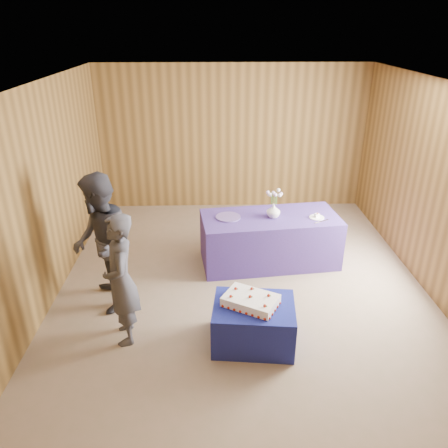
{
  "coord_description": "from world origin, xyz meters",
  "views": [
    {
      "loc": [
        -0.4,
        -5.1,
        3.34
      ],
      "look_at": [
        -0.25,
        0.1,
        0.92
      ],
      "focal_mm": 35.0,
      "sensor_mm": 36.0,
      "label": 1
    }
  ],
  "objects_px": {
    "vase": "(273,211)",
    "sheet_cake": "(251,300)",
    "cake_table": "(253,324)",
    "serving_table": "(269,239)",
    "guest_right": "(101,244)",
    "guest_left": "(121,280)"
  },
  "relations": [
    {
      "from": "vase",
      "to": "sheet_cake",
      "type": "bearing_deg",
      "value": -104.84
    },
    {
      "from": "cake_table",
      "to": "serving_table",
      "type": "height_order",
      "value": "serving_table"
    },
    {
      "from": "guest_right",
      "to": "cake_table",
      "type": "bearing_deg",
      "value": 49.05
    },
    {
      "from": "vase",
      "to": "guest_left",
      "type": "height_order",
      "value": "guest_left"
    },
    {
      "from": "serving_table",
      "to": "guest_right",
      "type": "distance_m",
      "value": 2.5
    },
    {
      "from": "guest_left",
      "to": "cake_table",
      "type": "bearing_deg",
      "value": 72.25
    },
    {
      "from": "guest_right",
      "to": "vase",
      "type": "bearing_deg",
      "value": 97.27
    },
    {
      "from": "cake_table",
      "to": "serving_table",
      "type": "xyz_separation_m",
      "value": [
        0.4,
        1.84,
        0.12
      ]
    },
    {
      "from": "guest_left",
      "to": "guest_right",
      "type": "height_order",
      "value": "guest_right"
    },
    {
      "from": "guest_left",
      "to": "guest_right",
      "type": "distance_m",
      "value": 0.75
    },
    {
      "from": "cake_table",
      "to": "sheet_cake",
      "type": "distance_m",
      "value": 0.31
    },
    {
      "from": "serving_table",
      "to": "guest_right",
      "type": "height_order",
      "value": "guest_right"
    },
    {
      "from": "serving_table",
      "to": "guest_right",
      "type": "relative_size",
      "value": 1.13
    },
    {
      "from": "sheet_cake",
      "to": "guest_left",
      "type": "xyz_separation_m",
      "value": [
        -1.42,
        0.1,
        0.22
      ]
    },
    {
      "from": "cake_table",
      "to": "guest_left",
      "type": "distance_m",
      "value": 1.55
    },
    {
      "from": "cake_table",
      "to": "guest_left",
      "type": "xyz_separation_m",
      "value": [
        -1.46,
        0.12,
        0.52
      ]
    },
    {
      "from": "guest_left",
      "to": "guest_right",
      "type": "xyz_separation_m",
      "value": [
        -0.35,
        0.66,
        0.11
      ]
    },
    {
      "from": "serving_table",
      "to": "vase",
      "type": "height_order",
      "value": "vase"
    },
    {
      "from": "sheet_cake",
      "to": "vase",
      "type": "xyz_separation_m",
      "value": [
        0.48,
        1.8,
        0.3
      ]
    },
    {
      "from": "sheet_cake",
      "to": "vase",
      "type": "height_order",
      "value": "vase"
    },
    {
      "from": "cake_table",
      "to": "vase",
      "type": "xyz_separation_m",
      "value": [
        0.44,
        1.82,
        0.6
      ]
    },
    {
      "from": "cake_table",
      "to": "sheet_cake",
      "type": "xyz_separation_m",
      "value": [
        -0.04,
        0.02,
        0.3
      ]
    }
  ]
}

